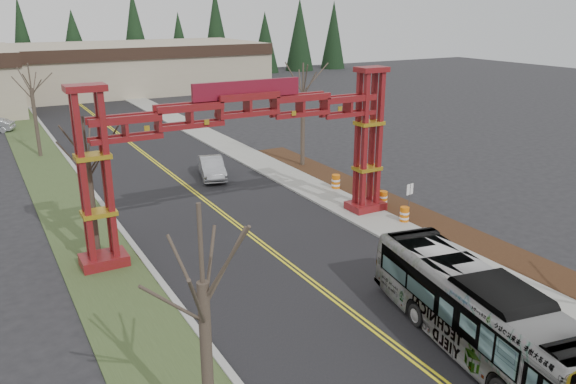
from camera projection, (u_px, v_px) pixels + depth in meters
road at (204, 200)px, 37.25m from camera, size 12.00×110.00×0.02m
lane_line_left at (203, 200)px, 37.19m from camera, size 0.12×100.00×0.01m
lane_line_right at (206, 199)px, 37.30m from camera, size 0.12×100.00×0.01m
curb_right at (285, 185)px, 40.11m from camera, size 0.30×110.00×0.15m
sidewalk_right at (302, 182)px, 40.79m from camera, size 2.60×110.00×0.14m
landscape_strip at (491, 248)px, 29.62m from camera, size 2.60×50.00×0.12m
grass_median at (79, 221)px, 33.49m from camera, size 4.00×110.00×0.08m
curb_left at (110, 215)px, 34.35m from camera, size 0.30×110.00×0.15m
gateway_arch at (248, 130)px, 29.60m from camera, size 18.20×1.60×8.90m
retail_building_east at (132, 67)px, 86.25m from camera, size 38.00×20.30×7.00m
conifer_treeline at (51, 45)px, 90.71m from camera, size 116.10×5.60×13.00m
transit_bus at (477, 313)px, 20.52m from camera, size 4.47×11.26×3.06m
silver_sedan at (212, 168)px, 41.90m from camera, size 2.78×4.99×1.56m
bare_tree_median_near at (203, 284)px, 14.59m from camera, size 3.33×3.33×7.54m
bare_tree_median_mid at (87, 158)px, 27.38m from camera, size 3.09×3.09×7.23m
bare_tree_median_far at (31, 89)px, 46.32m from camera, size 3.09×3.09×7.87m
bare_tree_right_far at (303, 92)px, 43.40m from camera, size 3.35×3.35×8.16m
street_sign at (410, 195)px, 32.90m from camera, size 0.54×0.13×2.37m
barrel_south at (404, 215)px, 33.05m from camera, size 0.55×0.55×1.02m
barrel_mid at (383, 199)px, 35.90m from camera, size 0.55×0.55×1.01m
barrel_north at (336, 182)px, 39.13m from camera, size 0.60×0.60×1.10m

